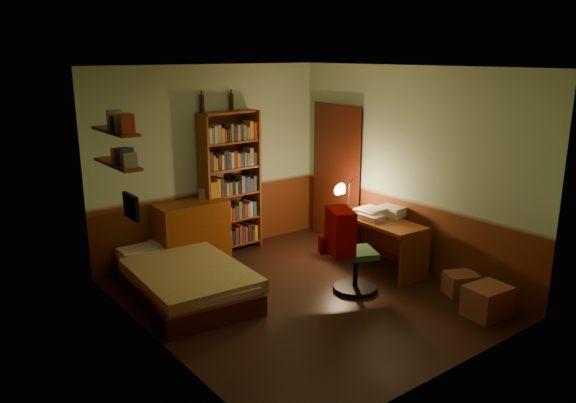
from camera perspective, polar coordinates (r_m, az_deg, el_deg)
floor at (r=6.60m, az=1.34°, el=-9.80°), size 3.50×4.00×0.02m
ceiling at (r=6.00m, az=1.49°, el=13.57°), size 3.50×4.00×0.02m
wall_back at (r=7.80m, az=-7.89°, el=4.07°), size 3.50×0.02×2.60m
wall_left at (r=5.29m, az=-13.65°, el=-1.45°), size 0.02×4.00×2.60m
wall_right at (r=7.38m, az=12.15°, el=3.25°), size 0.02×4.00×2.60m
wall_front at (r=4.83m, az=16.52°, el=-3.20°), size 3.50×0.02×2.60m
doorway at (r=8.29m, az=5.05°, el=2.68°), size 0.06×0.90×2.00m
door_trim at (r=8.27m, az=4.87°, el=2.65°), size 0.02×0.98×2.08m
bed at (r=6.73m, az=-10.74°, el=-6.64°), size 1.32×2.17×0.61m
dresser at (r=7.60m, az=-9.72°, el=-3.15°), size 0.95×0.49×0.84m
mini_stereo at (r=7.72m, az=-8.21°, el=0.97°), size 0.31×0.27×0.14m
bookshelf at (r=7.84m, az=-5.88°, el=1.88°), size 0.87×0.34×1.98m
bottle_left at (r=7.59m, az=-8.74°, el=9.79°), size 0.06×0.06×0.22m
bottle_right at (r=7.82m, az=-5.77°, el=10.04°), size 0.07×0.07×0.22m
desk at (r=7.42m, az=9.19°, el=-4.29°), size 0.58×1.27×0.67m
paper_stack at (r=7.49m, az=10.50°, el=-0.97°), size 0.27×0.34×0.13m
desk_lamp at (r=7.70m, az=6.23°, el=1.21°), size 0.18×0.18×0.54m
office_chair at (r=6.63m, az=6.94°, el=-4.57°), size 0.70×0.67×1.10m
red_jacket at (r=6.42m, az=4.19°, el=2.46°), size 0.32×0.49×0.53m
wall_shelf_lower at (r=6.26m, az=-16.94°, el=3.67°), size 0.20×0.90×0.03m
wall_shelf_upper at (r=6.20m, az=-17.18°, el=6.84°), size 0.20×0.90×0.03m
framed_picture at (r=5.85m, az=-15.66°, el=-0.52°), size 0.04×0.32×0.26m
cardboard_box_a at (r=6.47m, az=19.58°, el=-9.52°), size 0.48×0.40×0.34m
cardboard_box_b at (r=6.95m, az=17.16°, el=-7.97°), size 0.45×0.42×0.25m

